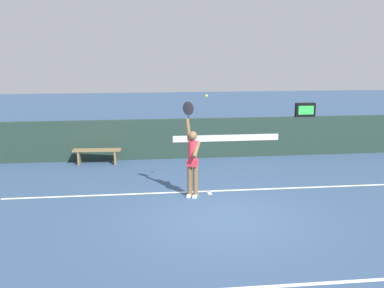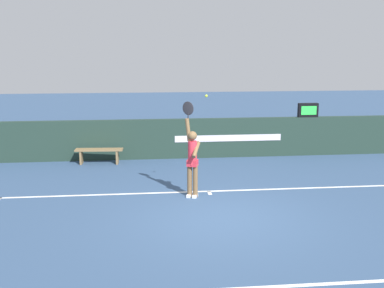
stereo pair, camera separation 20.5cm
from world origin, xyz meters
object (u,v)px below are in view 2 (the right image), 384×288
at_px(courtside_bench_near, 99,152).
at_px(tennis_player, 192,158).
at_px(tennis_ball, 206,96).
at_px(speed_display, 308,110).

bearing_deg(courtside_bench_near, tennis_player, -54.92).
bearing_deg(tennis_ball, tennis_player, -169.19).
height_order(tennis_ball, courtside_bench_near, tennis_ball).
distance_m(tennis_player, courtside_bench_near, 4.64).
bearing_deg(tennis_ball, speed_display, 45.62).
xyz_separation_m(tennis_player, courtside_bench_near, (-2.64, 3.76, -0.63)).
relative_size(speed_display, courtside_bench_near, 0.45).
bearing_deg(speed_display, tennis_player, -136.27).
height_order(speed_display, courtside_bench_near, speed_display).
distance_m(tennis_ball, courtside_bench_near, 5.23).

